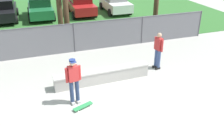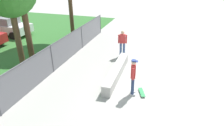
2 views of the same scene
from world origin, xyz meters
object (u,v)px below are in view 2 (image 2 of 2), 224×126
Objects in this scene: skateboarder at (133,76)px; bystander at (122,43)px; car_white at (7,26)px; skateboard at (142,92)px; concrete_ledge at (117,72)px.

skateboarder is 4.66m from bystander.
skateboarder is at bearing -159.70° from bystander.
bystander is at bearing -98.93° from car_white.
bystander is (4.37, 1.62, -0.02)m from skateboarder.
skateboard is (0.21, -0.43, -0.96)m from skateboarder.
skateboarder reaches higher than car_white.
skateboard is at bearing -127.77° from concrete_ledge.
car_white is (4.64, 11.49, 0.54)m from concrete_ledge.
bystander reaches higher than skateboard.
skateboard is at bearing -153.85° from bystander.
car_white is (5.91, 13.12, 0.77)m from skateboard.
skateboarder reaches higher than skateboard.
car_white is at bearing 65.78° from skateboard.
concrete_ledge reaches higher than skateboard.
concrete_ledge is 2.08m from skateboard.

